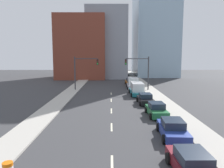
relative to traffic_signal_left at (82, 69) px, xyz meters
name	(u,v)px	position (x,y,z in m)	size (l,w,h in m)	color
sidewalk_left	(78,85)	(-1.86, 7.78, -4.14)	(2.69, 89.99, 0.16)	#ADA89E
sidewalk_right	(144,85)	(13.13, 7.78, -4.14)	(2.69, 89.99, 0.16)	#ADA89E
lane_stripe_at_8m	(112,164)	(5.64, -28.94, -4.22)	(0.16, 2.40, 0.01)	beige
lane_stripe_at_15m	(112,127)	(5.64, -21.88, -4.22)	(0.16, 2.40, 0.01)	beige
lane_stripe_at_21m	(111,111)	(5.64, -15.79, -4.22)	(0.16, 2.40, 0.01)	beige
lane_stripe_at_28m	(111,100)	(5.64, -9.37, -4.22)	(0.16, 2.40, 0.01)	beige
lane_stripe_at_34m	(111,94)	(5.64, -3.64, -4.22)	(0.16, 2.40, 0.01)	beige
building_brick_left	(82,48)	(-3.02, 25.54, 4.78)	(14.00, 16.00, 18.01)	brown
building_office_center	(107,44)	(4.40, 29.54, 6.09)	(12.00, 20.00, 20.63)	gray
building_glass_right	(154,16)	(20.18, 33.54, 15.75)	(13.00, 20.00, 39.96)	#99B7CC
traffic_signal_left	(82,69)	(0.00, 0.00, 0.00)	(4.63, 0.35, 6.50)	#38383D
traffic_signal_right	(142,69)	(11.49, 0.00, 0.00)	(4.63, 0.35, 6.50)	#38383D
sedan_maroon	(192,165)	(10.05, -30.35, -3.55)	(2.13, 4.65, 1.46)	maroon
sedan_blue	(173,129)	(10.63, -24.45, -3.55)	(2.36, 4.71, 1.48)	navy
sedan_green	(156,110)	(10.63, -18.08, -3.54)	(2.14, 4.40, 1.51)	#1E6033
sedan_black	(145,99)	(10.38, -11.87, -3.57)	(2.18, 4.49, 1.46)	black
box_truck_teal	(137,89)	(10.04, -5.02, -3.21)	(2.45, 6.26, 2.14)	#196B75
box_truck_silver	(133,83)	(10.08, 2.53, -3.16)	(2.52, 5.31, 2.29)	#B2B2BC
sedan_orange	(130,82)	(10.08, 8.38, -3.56)	(2.34, 4.53, 1.47)	orange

